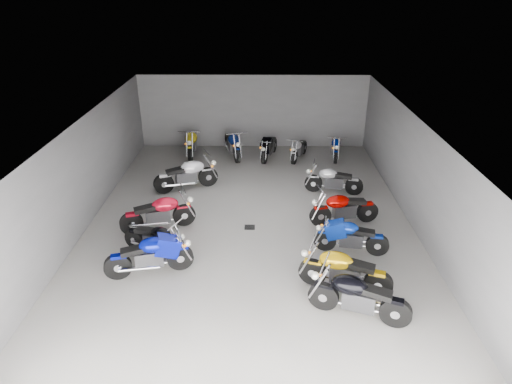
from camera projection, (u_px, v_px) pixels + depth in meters
ground at (250, 220)px, 14.46m from camera, size 14.00×14.00×0.00m
wall_back at (253, 112)px, 20.11m from camera, size 10.00×0.10×3.20m
wall_left at (85, 173)px, 13.82m from camera, size 0.10×14.00×3.20m
wall_right at (415, 174)px, 13.74m from camera, size 0.10×14.00×3.20m
ceiling at (249, 121)px, 13.09m from camera, size 10.00×14.00×0.04m
drain_grate at (250, 227)px, 14.01m from camera, size 0.32×0.32×0.01m
motorcycle_left_b at (150, 255)px, 11.61m from camera, size 2.22×0.76×1.00m
motorcycle_left_c at (156, 239)px, 12.49m from camera, size 1.88×0.87×0.87m
motorcycle_left_d at (159, 213)px, 13.69m from camera, size 2.19×0.92×1.00m
motorcycle_left_f at (187, 175)px, 16.30m from camera, size 2.22×1.06×1.03m
motorcycle_right_a at (358, 297)px, 10.10m from camera, size 2.22×0.95×1.02m
motorcycle_right_b at (344, 271)px, 10.99m from camera, size 2.22×0.86×1.01m
motorcycle_right_c at (350, 237)px, 12.54m from camera, size 2.05×0.53×0.90m
motorcycle_right_d at (344, 208)px, 14.02m from camera, size 2.19×0.60×0.97m
motorcycle_right_f at (333, 180)px, 16.06m from camera, size 2.05×0.55×0.91m
motorcycle_back_b at (192, 142)px, 19.52m from camera, size 0.48×2.37×1.04m
motorcycle_back_c at (233, 144)px, 19.36m from camera, size 0.80×2.28×1.02m
motorcycle_back_d at (269, 147)px, 19.22m from camera, size 0.71×2.04×0.92m
motorcycle_back_e at (299, 149)px, 19.11m from camera, size 0.81×1.78×0.82m
motorcycle_back_f at (335, 147)px, 19.25m from camera, size 0.46×2.02×0.89m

